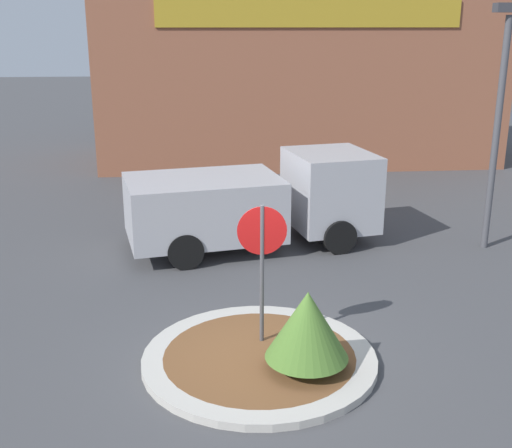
{
  "coord_description": "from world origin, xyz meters",
  "views": [
    {
      "loc": [
        -0.85,
        -9.13,
        5.19
      ],
      "look_at": [
        0.21,
        3.08,
        1.36
      ],
      "focal_mm": 45.0,
      "sensor_mm": 36.0,
      "label": 1
    }
  ],
  "objects": [
    {
      "name": "ground_plane",
      "position": [
        0.0,
        0.0,
        0.0
      ],
      "size": [
        120.0,
        120.0,
        0.0
      ],
      "primitive_type": "plane",
      "color": "#474749"
    },
    {
      "name": "island_shrub",
      "position": [
        0.68,
        -0.46,
        0.86
      ],
      "size": [
        1.28,
        1.28,
        1.27
      ],
      "color": "brown",
      "rests_on": "traffic_island"
    },
    {
      "name": "light_pole",
      "position": [
        5.97,
        5.07,
        3.36
      ],
      "size": [
        0.7,
        0.3,
        5.64
      ],
      "color": "#4C4C51",
      "rests_on": "ground_plane"
    },
    {
      "name": "traffic_island",
      "position": [
        0.0,
        0.0,
        0.06
      ],
      "size": [
        3.76,
        3.76,
        0.13
      ],
      "color": "#BCB7AD",
      "rests_on": "ground_plane"
    },
    {
      "name": "storefront_building",
      "position": [
        2.96,
        16.42,
        3.17
      ],
      "size": [
        14.93,
        6.07,
        6.34
      ],
      "color": "#93563D",
      "rests_on": "ground_plane"
    },
    {
      "name": "stop_sign",
      "position": [
        0.08,
        0.49,
        1.74
      ],
      "size": [
        0.8,
        0.07,
        2.48
      ],
      "color": "#4C4C51",
      "rests_on": "ground_plane"
    },
    {
      "name": "utility_truck",
      "position": [
        0.44,
        5.68,
        1.13
      ],
      "size": [
        6.23,
        3.36,
        2.21
      ],
      "rotation": [
        0.0,
        0.0,
        0.19
      ],
      "color": "#B2B2B7",
      "rests_on": "ground_plane"
    }
  ]
}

